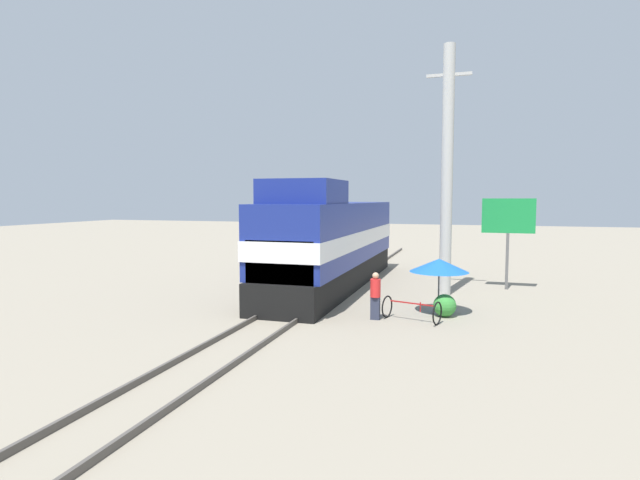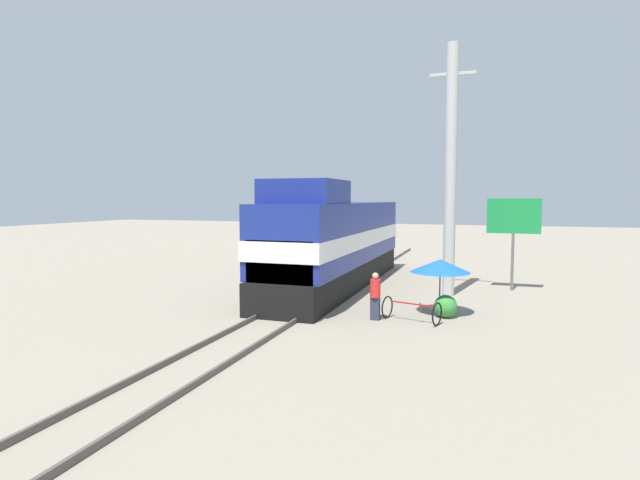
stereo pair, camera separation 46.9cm
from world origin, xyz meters
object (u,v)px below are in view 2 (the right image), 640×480
utility_pole (451,170)px  billboard_sign (514,221)px  locomotive (335,242)px  bicycle (411,310)px  person_bystander (375,295)px  vendor_umbrella (440,266)px

utility_pole → billboard_sign: size_ratio=2.55×
locomotive → bicycle: bearing=-51.6°
person_bystander → vendor_umbrella: bearing=37.8°
utility_pole → billboard_sign: 3.91m
locomotive → vendor_umbrella: size_ratio=6.93×
vendor_umbrella → billboard_sign: billboard_sign is taller
utility_pole → bicycle: size_ratio=5.24×
utility_pole → billboard_sign: utility_pole is taller
utility_pole → bicycle: utility_pole is taller
billboard_sign → bicycle: (-3.31, -7.10, -2.63)m
locomotive → person_bystander: locomotive is taller
utility_pole → vendor_umbrella: bearing=-90.2°
vendor_umbrella → billboard_sign: 6.38m
utility_pole → vendor_umbrella: (-0.01, -3.62, -3.45)m
utility_pole → bicycle: bearing=-98.7°
locomotive → utility_pole: size_ratio=1.38×
utility_pole → person_bystander: (-1.95, -5.12, -4.30)m
locomotive → person_bystander: bearing=-60.7°
locomotive → billboard_sign: 7.80m
vendor_umbrella → locomotive: bearing=141.8°
person_bystander → utility_pole: bearing=69.2°
utility_pole → vendor_umbrella: utility_pole is taller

